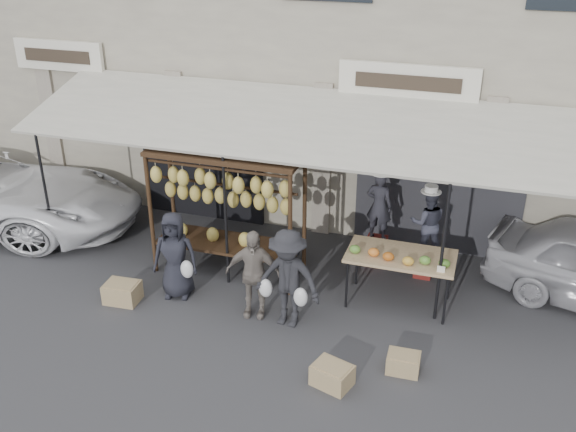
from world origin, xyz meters
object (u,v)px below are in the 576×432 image
vendor_left (379,206)px  customer_right (288,279)px  customer_mid (253,274)px  crate_near_a (332,375)px  crate_far (122,292)px  vendor_right (428,223)px  crate_near_b (403,363)px  produce_table (400,258)px  banana_rack (225,191)px  customer_left (175,255)px

vendor_left → customer_right: vendor_left is taller
customer_mid → crate_near_a: customer_mid is taller
customer_right → crate_far: 2.85m
vendor_right → crate_near_b: vendor_right is taller
produce_table → customer_right: (-1.52, -1.04, -0.07)m
banana_rack → vendor_left: size_ratio=2.04×
produce_table → crate_near_a: produce_table is taller
crate_far → vendor_right: bearing=27.0°
vendor_left → crate_far: size_ratio=2.34×
vendor_right → crate_far: 5.20m
vendor_left → customer_mid: size_ratio=0.87×
customer_left → customer_mid: customer_left is taller
produce_table → crate_near_a: bearing=-103.1°
banana_rack → crate_far: banana_rack is taller
crate_near_b → produce_table: bearing=102.3°
crate_near_a → crate_near_b: crate_near_a is taller
customer_mid → vendor_right: bearing=29.6°
customer_mid → customer_right: bearing=-18.3°
produce_table → crate_far: bearing=-163.3°
customer_right → crate_near_a: size_ratio=3.15×
crate_near_a → customer_mid: bearing=142.0°
banana_rack → crate_far: (-1.29, -1.39, -1.41)m
customer_left → crate_near_a: bearing=-37.3°
vendor_right → crate_far: (-4.57, -2.33, -0.87)m
crate_near_a → crate_near_b: (0.87, 0.58, -0.02)m
banana_rack → customer_right: bearing=-37.9°
produce_table → vendor_right: (0.29, 1.05, 0.16)m
customer_mid → crate_far: 2.27m
produce_table → crate_near_a: 2.38m
crate_near_a → vendor_left: bearing=91.3°
crate_near_b → crate_far: size_ratio=0.82×
crate_near_b → vendor_right: bearing=91.5°
vendor_right → crate_near_a: vendor_right is taller
produce_table → customer_mid: (-2.11, -0.96, -0.14)m
vendor_right → crate_far: vendor_right is taller
crate_near_a → vendor_right: bearing=76.2°
customer_right → vendor_right: bearing=54.4°
crate_far → customer_right: bearing=5.0°
customer_left → customer_right: (1.99, -0.22, 0.06)m
vendor_left → customer_left: size_ratio=0.85×
customer_mid → crate_far: customer_mid is taller
produce_table → customer_mid: customer_mid is taller
customer_left → crate_near_b: bearing=-24.3°
customer_left → customer_mid: size_ratio=1.02×
vendor_right → crate_near_a: 3.47m
vendor_left → vendor_right: bearing=177.0°
crate_near_a → crate_far: (-3.77, 0.93, 0.01)m
banana_rack → produce_table: bearing=-1.9°
banana_rack → crate_near_a: 3.67m
produce_table → customer_left: customer_left is taller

